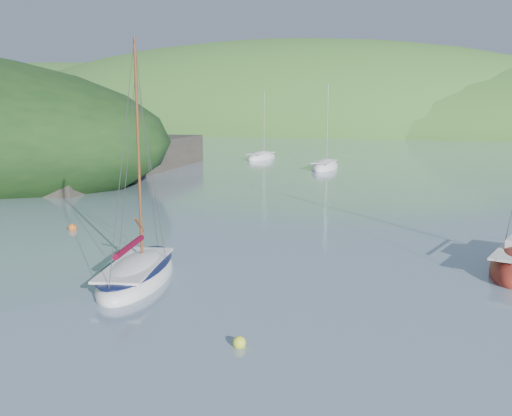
% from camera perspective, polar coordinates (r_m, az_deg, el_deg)
% --- Properties ---
extents(ground, '(700.00, 700.00, 0.00)m').
position_cam_1_polar(ground, '(20.79, -7.29, -9.99)').
color(ground, slate).
rests_on(ground, ground).
extents(shoreline_hills, '(690.00, 135.00, 56.00)m').
position_cam_1_polar(shoreline_hills, '(190.42, 17.06, 7.39)').
color(shoreline_hills, '#2E6727').
rests_on(shoreline_hills, ground).
extents(daysailer_white, '(4.48, 7.34, 10.60)m').
position_cam_1_polar(daysailer_white, '(24.37, -11.83, -6.54)').
color(daysailer_white, white).
rests_on(daysailer_white, ground).
extents(distant_sloop_a, '(3.16, 7.73, 10.81)m').
position_cam_1_polar(distant_sloop_a, '(67.91, 6.90, 4.06)').
color(distant_sloop_a, white).
rests_on(distant_sloop_a, ground).
extents(distant_sloop_c, '(2.89, 7.39, 10.39)m').
position_cam_1_polar(distant_sloop_c, '(80.20, 0.55, 5.02)').
color(distant_sloop_c, white).
rests_on(distant_sloop_c, ground).
extents(mooring_buoys, '(27.14, 13.72, 0.49)m').
position_cam_1_polar(mooring_buoys, '(26.84, -4.95, -5.08)').
color(mooring_buoys, yellow).
rests_on(mooring_buoys, ground).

